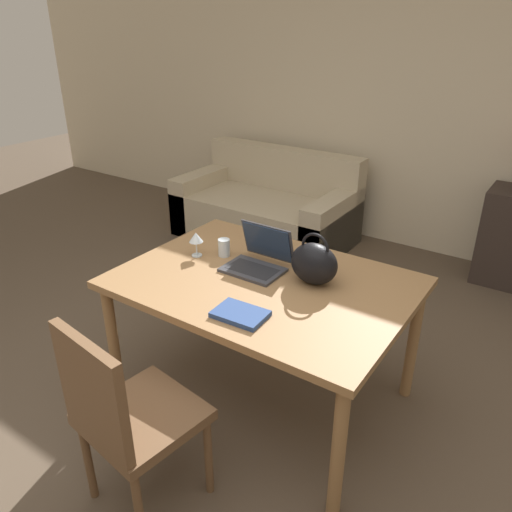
{
  "coord_description": "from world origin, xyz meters",
  "views": [
    {
      "loc": [
        1.2,
        -1.28,
        1.96
      ],
      "look_at": [
        -0.08,
        0.6,
        0.87
      ],
      "focal_mm": 35.0,
      "sensor_mm": 36.0,
      "label": 1
    }
  ],
  "objects": [
    {
      "name": "dining_table",
      "position": [
        -0.03,
        0.6,
        0.68
      ],
      "size": [
        1.47,
        1.05,
        0.75
      ],
      "color": "olive",
      "rests_on": "ground_plane"
    },
    {
      "name": "couch",
      "position": [
        -1.26,
        2.53,
        0.28
      ],
      "size": [
        1.65,
        0.89,
        0.82
      ],
      "color": "#C1B293",
      "rests_on": "ground_plane"
    },
    {
      "name": "handbag",
      "position": [
        0.2,
        0.71,
        0.86
      ],
      "size": [
        0.25,
        0.17,
        0.27
      ],
      "color": "black",
      "rests_on": "dining_table"
    },
    {
      "name": "ground_plane",
      "position": [
        0.0,
        0.0,
        0.0
      ],
      "size": [
        14.0,
        14.0,
        0.0
      ],
      "primitive_type": "plane",
      "color": "brown"
    },
    {
      "name": "wine_glass",
      "position": [
        -0.49,
        0.62,
        0.86
      ],
      "size": [
        0.08,
        0.08,
        0.14
      ],
      "color": "silver",
      "rests_on": "dining_table"
    },
    {
      "name": "book",
      "position": [
        0.08,
        0.25,
        0.76
      ],
      "size": [
        0.24,
        0.18,
        0.02
      ],
      "rotation": [
        0.0,
        0.0,
        0.05
      ],
      "color": "navy",
      "rests_on": "dining_table"
    },
    {
      "name": "laptop",
      "position": [
        -0.13,
        0.71,
        0.81
      ],
      "size": [
        0.31,
        0.29,
        0.22
      ],
      "color": "#38383D",
      "rests_on": "dining_table"
    },
    {
      "name": "chair",
      "position": [
        -0.09,
        -0.32,
        0.53
      ],
      "size": [
        0.5,
        0.5,
        0.94
      ],
      "rotation": [
        0.0,
        0.0,
        -0.14
      ],
      "color": "brown",
      "rests_on": "ground_plane"
    },
    {
      "name": "drinking_glass",
      "position": [
        -0.37,
        0.71,
        0.8
      ],
      "size": [
        0.07,
        0.07,
        0.1
      ],
      "color": "silver",
      "rests_on": "dining_table"
    },
    {
      "name": "wall_back",
      "position": [
        0.0,
        3.13,
        1.35
      ],
      "size": [
        10.0,
        0.06,
        2.7
      ],
      "color": "beige",
      "rests_on": "ground_plane"
    }
  ]
}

